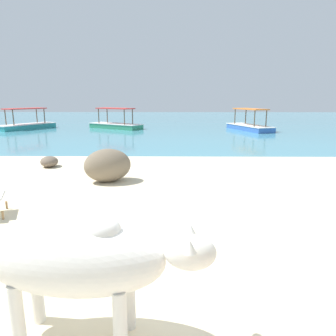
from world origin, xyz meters
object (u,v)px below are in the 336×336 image
boat_blue (249,126)px  boat_green (116,124)px  cow (78,260)px  boat_teal (26,125)px

boat_blue → boat_green: (-8.23, 1.02, 0.00)m
boat_green → boat_blue: bearing=-154.5°
cow → boat_teal: boat_teal is taller
cow → boat_green: 18.10m
boat_green → cow: bearing=131.7°
cow → boat_blue: size_ratio=0.48×
boat_teal → boat_green: same height
boat_teal → boat_blue: size_ratio=0.97×
boat_teal → boat_green: 5.54m
cow → boat_blue: (5.35, 16.85, -0.44)m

